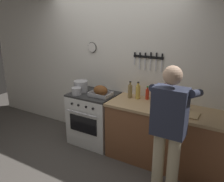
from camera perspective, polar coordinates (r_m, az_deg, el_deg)
ground_plane at (r=3.58m, az=-10.69°, el=-19.47°), size 8.00×8.00×0.00m
wall_back at (r=4.04m, az=0.83°, el=5.70°), size 6.00×0.13×2.60m
counter_block at (r=3.60m, az=14.93°, el=-11.06°), size 2.03×0.65×0.90m
stove at (r=4.13m, az=-4.39°, el=-6.51°), size 0.76×0.67×0.90m
person_cook at (r=2.78m, az=13.65°, el=-8.33°), size 0.51×0.63×1.66m
roasting_pan at (r=3.81m, az=-2.78°, el=-0.08°), size 0.35×0.26×0.18m
stock_pot at (r=4.08m, az=-7.58°, el=1.19°), size 0.24×0.24×0.18m
saucepan at (r=3.92m, az=-8.62°, el=-0.04°), size 0.16×0.16×0.12m
cutting_board at (r=3.28m, az=17.29°, el=-5.29°), size 0.36×0.24×0.02m
bottle_hot_sauce at (r=3.70m, az=8.54°, el=-0.70°), size 0.06×0.06×0.21m
bottle_cooking_oil at (r=3.70m, az=6.31°, el=-0.18°), size 0.07×0.07×0.27m
bottle_olive_oil at (r=3.38m, az=17.40°, el=-2.56°), size 0.07×0.07×0.29m
bottle_wine_red at (r=3.57m, az=12.71°, el=-0.98°), size 0.08×0.08×0.31m
bottle_vinegar at (r=3.73m, az=4.40°, el=0.02°), size 0.07×0.07×0.27m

